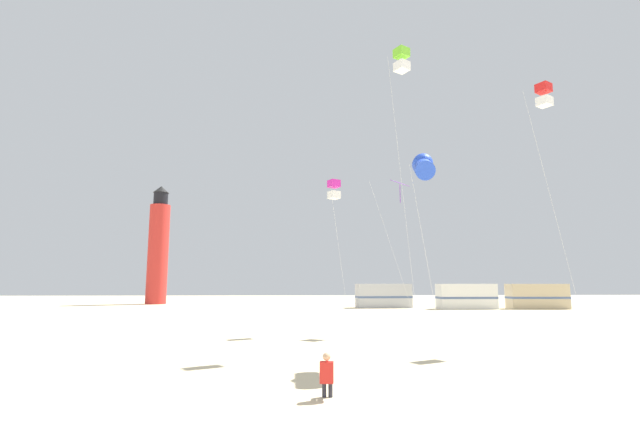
{
  "coord_description": "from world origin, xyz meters",
  "views": [
    {
      "loc": [
        -1.01,
        -7.0,
        2.89
      ],
      "look_at": [
        0.02,
        13.32,
        5.77
      ],
      "focal_mm": 25.03,
      "sensor_mm": 36.0,
      "label": 1
    }
  ],
  "objects_px": {
    "kite_diamond_violet": "(399,189)",
    "rv_van_white": "(466,296)",
    "kite_box_scarlet": "(544,96)",
    "rv_van_tan": "(537,296)",
    "rv_van_silver": "(383,296)",
    "kite_box_lime": "(402,61)",
    "kite_flyer_standing": "(327,374)",
    "lighthouse_distant": "(158,248)",
    "kite_tube_blue": "(423,166)",
    "kite_box_magenta": "(334,190)"
  },
  "relations": [
    {
      "from": "kite_diamond_violet",
      "to": "kite_tube_blue",
      "type": "xyz_separation_m",
      "value": [
        -1.37,
        -9.74,
        -1.24
      ]
    },
    {
      "from": "rv_van_white",
      "to": "rv_van_tan",
      "type": "height_order",
      "value": "same"
    },
    {
      "from": "kite_diamond_violet",
      "to": "lighthouse_distant",
      "type": "height_order",
      "value": "lighthouse_distant"
    },
    {
      "from": "rv_van_white",
      "to": "kite_flyer_standing",
      "type": "bearing_deg",
      "value": -116.56
    },
    {
      "from": "kite_flyer_standing",
      "to": "lighthouse_distant",
      "type": "distance_m",
      "value": 56.9
    },
    {
      "from": "kite_tube_blue",
      "to": "rv_van_tan",
      "type": "height_order",
      "value": "kite_tube_blue"
    },
    {
      "from": "kite_box_scarlet",
      "to": "lighthouse_distant",
      "type": "bearing_deg",
      "value": 126.06
    },
    {
      "from": "kite_flyer_standing",
      "to": "kite_box_lime",
      "type": "bearing_deg",
      "value": -109.93
    },
    {
      "from": "kite_box_magenta",
      "to": "rv_van_white",
      "type": "xyz_separation_m",
      "value": [
        16.93,
        23.84,
        -7.11
      ]
    },
    {
      "from": "kite_flyer_standing",
      "to": "kite_box_scarlet",
      "type": "distance_m",
      "value": 18.4
    },
    {
      "from": "rv_van_silver",
      "to": "kite_box_lime",
      "type": "bearing_deg",
      "value": -103.54
    },
    {
      "from": "kite_flyer_standing",
      "to": "kite_tube_blue",
      "type": "xyz_separation_m",
      "value": [
        3.93,
        4.46,
        6.63
      ]
    },
    {
      "from": "kite_box_lime",
      "to": "rv_van_white",
      "type": "bearing_deg",
      "value": 64.85
    },
    {
      "from": "lighthouse_distant",
      "to": "rv_van_silver",
      "type": "distance_m",
      "value": 32.58
    },
    {
      "from": "kite_diamond_violet",
      "to": "rv_van_tan",
      "type": "height_order",
      "value": "kite_diamond_violet"
    },
    {
      "from": "rv_van_tan",
      "to": "kite_box_magenta",
      "type": "bearing_deg",
      "value": -132.93
    },
    {
      "from": "kite_tube_blue",
      "to": "kite_box_magenta",
      "type": "bearing_deg",
      "value": 103.76
    },
    {
      "from": "kite_box_lime",
      "to": "lighthouse_distant",
      "type": "relative_size",
      "value": 0.85
    },
    {
      "from": "kite_diamond_violet",
      "to": "rv_van_white",
      "type": "distance_m",
      "value": 28.54
    },
    {
      "from": "rv_van_tan",
      "to": "lighthouse_distant",
      "type": "bearing_deg",
      "value": 166.88
    },
    {
      "from": "kite_box_scarlet",
      "to": "lighthouse_distant",
      "type": "height_order",
      "value": "lighthouse_distant"
    },
    {
      "from": "kite_flyer_standing",
      "to": "lighthouse_distant",
      "type": "xyz_separation_m",
      "value": [
        -20.51,
        52.58,
        7.22
      ]
    },
    {
      "from": "rv_van_tan",
      "to": "rv_van_silver",
      "type": "bearing_deg",
      "value": 172.81
    },
    {
      "from": "kite_flyer_standing",
      "to": "kite_box_scarlet",
      "type": "bearing_deg",
      "value": -135.92
    },
    {
      "from": "rv_van_silver",
      "to": "rv_van_tan",
      "type": "distance_m",
      "value": 17.28
    },
    {
      "from": "kite_box_lime",
      "to": "kite_box_scarlet",
      "type": "relative_size",
      "value": 1.12
    },
    {
      "from": "kite_tube_blue",
      "to": "rv_van_tan",
      "type": "xyz_separation_m",
      "value": [
        22.52,
        33.91,
        -5.85
      ]
    },
    {
      "from": "kite_box_magenta",
      "to": "rv_van_silver",
      "type": "distance_m",
      "value": 28.98
    },
    {
      "from": "kite_box_magenta",
      "to": "kite_box_scarlet",
      "type": "bearing_deg",
      "value": -30.88
    },
    {
      "from": "kite_box_scarlet",
      "to": "rv_van_white",
      "type": "distance_m",
      "value": 32.43
    },
    {
      "from": "kite_box_scarlet",
      "to": "rv_van_silver",
      "type": "relative_size",
      "value": 1.92
    },
    {
      "from": "kite_box_lime",
      "to": "rv_van_tan",
      "type": "xyz_separation_m",
      "value": [
        22.21,
        29.84,
        -12.24
      ]
    },
    {
      "from": "kite_diamond_violet",
      "to": "rv_van_white",
      "type": "height_order",
      "value": "kite_diamond_violet"
    },
    {
      "from": "kite_box_lime",
      "to": "kite_tube_blue",
      "type": "xyz_separation_m",
      "value": [
        -0.31,
        -4.07,
        -6.38
      ]
    },
    {
      "from": "rv_van_white",
      "to": "rv_van_tan",
      "type": "distance_m",
      "value": 8.11
    },
    {
      "from": "rv_van_white",
      "to": "rv_van_tan",
      "type": "relative_size",
      "value": 0.99
    },
    {
      "from": "kite_tube_blue",
      "to": "lighthouse_distant",
      "type": "xyz_separation_m",
      "value": [
        -24.45,
        48.12,
        0.6
      ]
    },
    {
      "from": "kite_tube_blue",
      "to": "rv_van_white",
      "type": "bearing_deg",
      "value": 67.09
    },
    {
      "from": "kite_box_lime",
      "to": "lighthouse_distant",
      "type": "bearing_deg",
      "value": 119.34
    },
    {
      "from": "kite_box_magenta",
      "to": "lighthouse_distant",
      "type": "distance_m",
      "value": 43.75
    },
    {
      "from": "lighthouse_distant",
      "to": "rv_van_tan",
      "type": "distance_m",
      "value": 49.49
    },
    {
      "from": "rv_van_silver",
      "to": "kite_box_magenta",
      "type": "bearing_deg",
      "value": -111.23
    },
    {
      "from": "kite_box_scarlet",
      "to": "kite_tube_blue",
      "type": "distance_m",
      "value": 9.89
    },
    {
      "from": "kite_flyer_standing",
      "to": "kite_box_magenta",
      "type": "relative_size",
      "value": 0.13
    },
    {
      "from": "rv_van_white",
      "to": "lighthouse_distant",
      "type": "bearing_deg",
      "value": 159.06
    },
    {
      "from": "kite_box_scarlet",
      "to": "rv_van_silver",
      "type": "height_order",
      "value": "kite_box_scarlet"
    },
    {
      "from": "kite_box_lime",
      "to": "kite_diamond_violet",
      "type": "distance_m",
      "value": 7.73
    },
    {
      "from": "kite_box_scarlet",
      "to": "rv_van_silver",
      "type": "bearing_deg",
      "value": 93.32
    },
    {
      "from": "rv_van_white",
      "to": "kite_box_magenta",
      "type": "bearing_deg",
      "value": -126.49
    },
    {
      "from": "kite_box_scarlet",
      "to": "kite_diamond_violet",
      "type": "relative_size",
      "value": 1.4
    }
  ]
}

